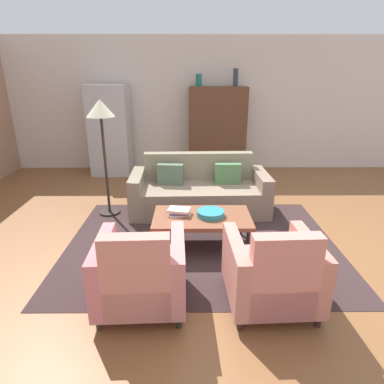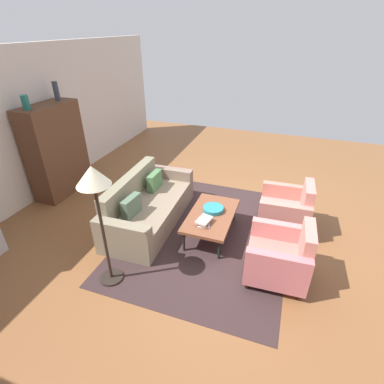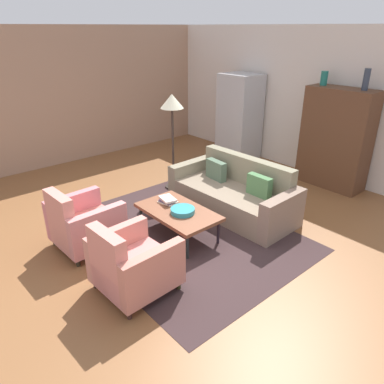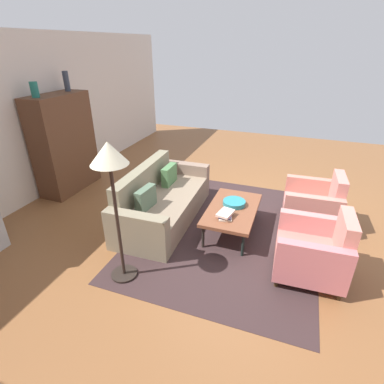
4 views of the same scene
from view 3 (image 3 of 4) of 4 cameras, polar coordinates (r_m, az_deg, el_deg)
name	(u,v)px [view 3 (image 3 of 4)]	position (r m, az deg, el deg)	size (l,w,h in m)	color
ground_plane	(187,249)	(5.02, -0.85, -8.92)	(10.71, 10.71, 0.00)	brown
wall_back	(346,108)	(7.40, 22.96, 12.01)	(8.93, 0.12, 2.80)	silver
wall_left	(45,99)	(8.24, -21.96, 13.28)	(0.12, 7.67, 2.80)	tan
area_rug	(181,234)	(5.36, -1.73, -6.52)	(3.40, 2.60, 0.01)	#372627
couch	(235,194)	(5.92, 6.75, -0.38)	(2.12, 0.96, 0.86)	#85725E
coffee_table	(178,212)	(5.15, -2.21, -3.22)	(1.20, 0.70, 0.41)	#282320
armchair_left	(82,225)	(5.10, -16.83, -4.98)	(0.83, 0.83, 0.88)	#352614
armchair_right	(130,266)	(4.18, -9.61, -11.31)	(0.84, 0.84, 0.88)	#3C2221
fruit_bowl	(183,211)	(5.04, -1.47, -2.93)	(0.34, 0.34, 0.07)	teal
book_stack	(168,200)	(5.33, -3.82, -1.29)	(0.30, 0.24, 0.08)	beige
cabinet	(336,139)	(7.18, 21.56, 7.75)	(1.20, 0.51, 1.80)	brown
vase_tall	(324,78)	(7.17, 19.96, 16.39)	(0.12, 0.12, 0.24)	#1D6A5E
vase_round	(366,79)	(6.82, 25.60, 15.59)	(0.10, 0.10, 0.35)	#313948
refrigerator	(239,117)	(8.33, 7.43, 11.55)	(0.80, 0.73, 1.85)	#B7BABF
floor_lamp	(172,110)	(6.43, -3.13, 12.64)	(0.40, 0.40, 1.72)	black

